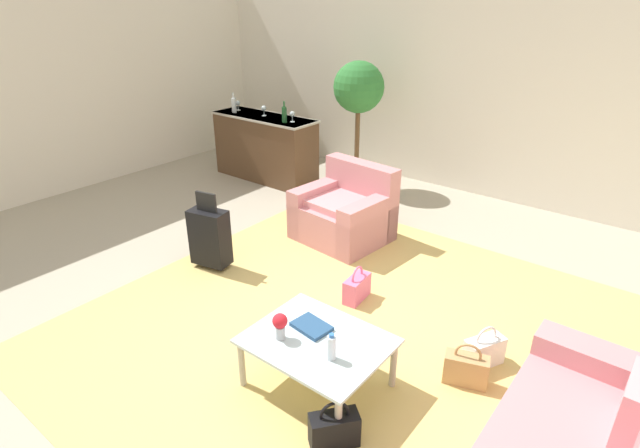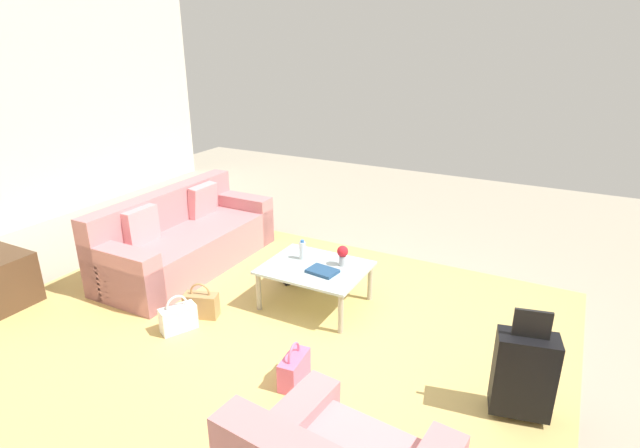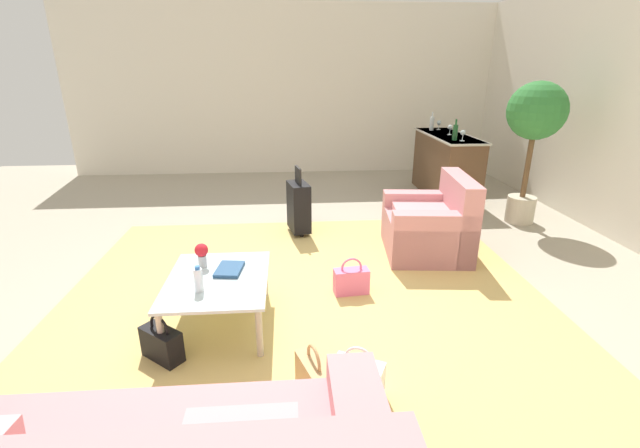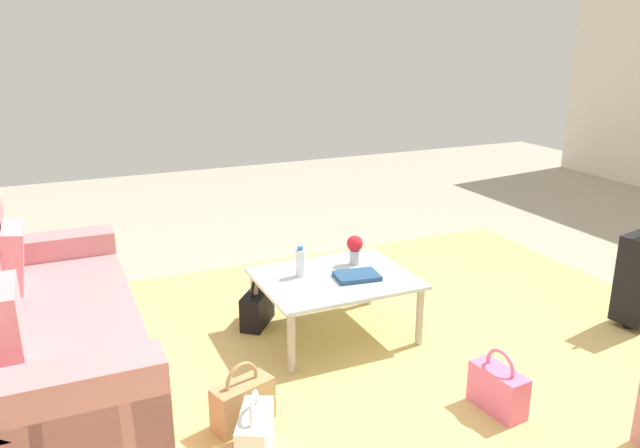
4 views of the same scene
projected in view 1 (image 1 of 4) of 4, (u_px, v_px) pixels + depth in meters
The scene contains 21 objects.
ground_plane at pixel (317, 332), 4.33m from camera, with size 12.00×12.00×0.00m, color #A89E89.
wall_back at pixel (509, 87), 6.56m from camera, with size 10.24×0.12×3.10m, color silver.
wall_left at pixel (15, 87), 6.51m from camera, with size 0.12×8.00×3.10m, color silver.
area_rug at pixel (389, 348), 4.13m from camera, with size 5.20×4.40×0.01m, color tan.
armchair at pixel (346, 214), 5.89m from camera, with size 1.06×0.96×0.88m.
coffee_table at pixel (317, 345), 3.59m from camera, with size 0.98×0.78×0.42m.
water_bottle at pixel (331, 347), 3.35m from camera, with size 0.06×0.06×0.20m.
coffee_table_book at pixel (312, 326), 3.69m from camera, with size 0.28×0.20×0.03m, color navy.
flower_vase at pixel (280, 324), 3.53m from camera, with size 0.11×0.11×0.21m.
bar_console at pixel (265, 147), 7.70m from camera, with size 1.73×0.59×0.99m.
wine_glass_leftmost at pixel (238, 103), 7.82m from camera, with size 0.08×0.08×0.15m.
wine_glass_left_of_centre at pixel (264, 109), 7.46m from camera, with size 0.08×0.08×0.15m.
wine_glass_right_of_centre at pixel (292, 114), 7.11m from camera, with size 0.08×0.08×0.15m.
wine_bottle_clear at pixel (234, 105), 7.67m from camera, with size 0.07×0.07×0.30m.
wine_bottle_green at pixel (284, 114), 7.08m from camera, with size 0.07×0.07×0.30m.
suitcase_black at pixel (210, 237), 5.22m from camera, with size 0.44×0.30×0.85m.
handbag_tan at pixel (466, 369), 3.72m from camera, with size 0.35×0.24×0.36m.
handbag_black at pixel (334, 429), 3.20m from camera, with size 0.31×0.34×0.36m.
handbag_white at pixel (484, 351), 3.90m from camera, with size 0.27×0.35×0.36m.
handbag_pink at pixel (357, 288), 4.74m from camera, with size 0.17×0.33×0.36m.
potted_ficus at pixel (358, 98), 7.06m from camera, with size 0.72×0.72×1.83m.
Camera 1 is at (2.20, -2.76, 2.68)m, focal length 28.00 mm.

